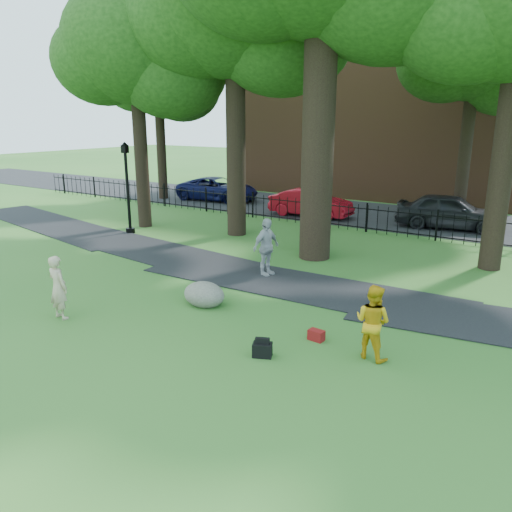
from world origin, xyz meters
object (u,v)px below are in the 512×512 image
Objects in this scene: man at (373,322)px; lamppost at (128,189)px; woman at (58,287)px; red_sedan at (311,203)px; boulder at (204,292)px.

man is 0.41× the size of lamppost.
red_sedan is at bearing -84.29° from woman.
boulder is at bearing 4.08° from man.
woman reaches higher than man.
lamppost reaches higher than red_sedan.
man is 15.52m from red_sedan.
boulder is 0.30× the size of lamppost.
lamppost is at bearing 145.23° from red_sedan.
boulder is at bearing -167.87° from red_sedan.
red_sedan is (-3.35, 12.70, 0.35)m from boulder.
woman reaches higher than red_sedan.
boulder is at bearing -129.65° from woman.
lamppost is (-8.19, 5.00, 1.57)m from boulder.
woman is 1.01× the size of man.
man is 14.19m from lamppost.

